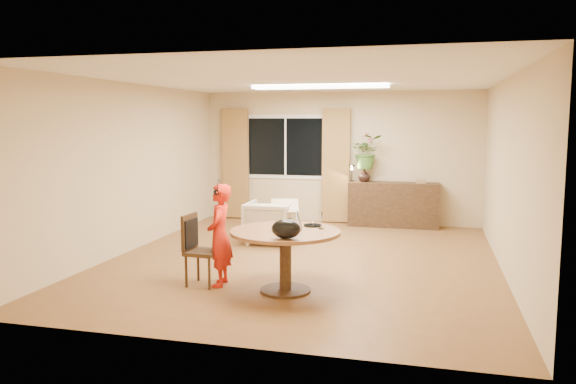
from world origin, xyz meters
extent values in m
plane|color=brown|center=(0.00, 0.00, 0.00)|extent=(6.50, 6.50, 0.00)
plane|color=white|center=(0.00, 0.00, 2.60)|extent=(6.50, 6.50, 0.00)
plane|color=#CCB785|center=(0.00, 3.25, 1.30)|extent=(5.50, 0.00, 5.50)
plane|color=#CCB785|center=(-2.75, 0.00, 1.30)|extent=(0.00, 6.50, 6.50)
plane|color=#CCB785|center=(2.75, 0.00, 1.30)|extent=(0.00, 6.50, 6.50)
cube|color=white|center=(-1.10, 3.23, 1.50)|extent=(1.70, 0.02, 1.30)
cube|color=black|center=(-1.10, 3.22, 1.50)|extent=(1.55, 0.01, 1.15)
cube|color=white|center=(-1.10, 3.22, 1.50)|extent=(0.04, 0.01, 1.15)
cube|color=brown|center=(-2.15, 3.15, 1.15)|extent=(0.55, 0.08, 2.25)
cube|color=brown|center=(-0.05, 3.15, 1.15)|extent=(0.55, 0.08, 2.25)
cube|color=white|center=(0.00, 1.20, 2.57)|extent=(2.20, 0.35, 0.05)
cylinder|color=brown|center=(0.14, -1.54, 0.72)|extent=(1.30, 1.30, 0.04)
cylinder|color=black|center=(0.14, -1.54, 0.35)|extent=(0.14, 0.14, 0.70)
cylinder|color=black|center=(0.14, -1.54, 0.02)|extent=(0.60, 0.60, 0.03)
imported|color=#B7160E|center=(-0.71, -1.48, 0.63)|extent=(0.50, 0.37, 1.26)
imported|color=beige|center=(-0.80, 1.03, 0.35)|extent=(0.76, 0.78, 0.70)
cube|color=black|center=(1.10, 3.01, 0.43)|extent=(1.71, 0.42, 0.85)
imported|color=black|center=(0.53, 3.01, 0.98)|extent=(0.30, 0.30, 0.25)
imported|color=#256227|center=(0.57, 3.01, 1.43)|extent=(0.70, 0.64, 0.66)
camera|label=1|loc=(1.78, -7.80, 2.01)|focal=35.00mm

